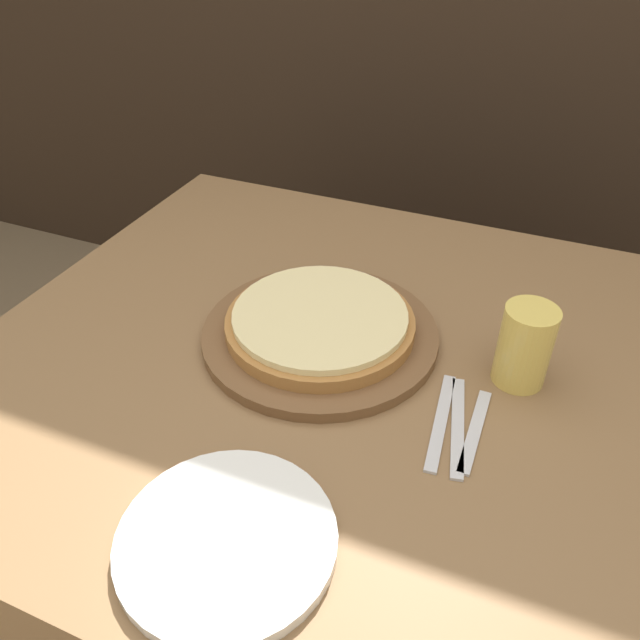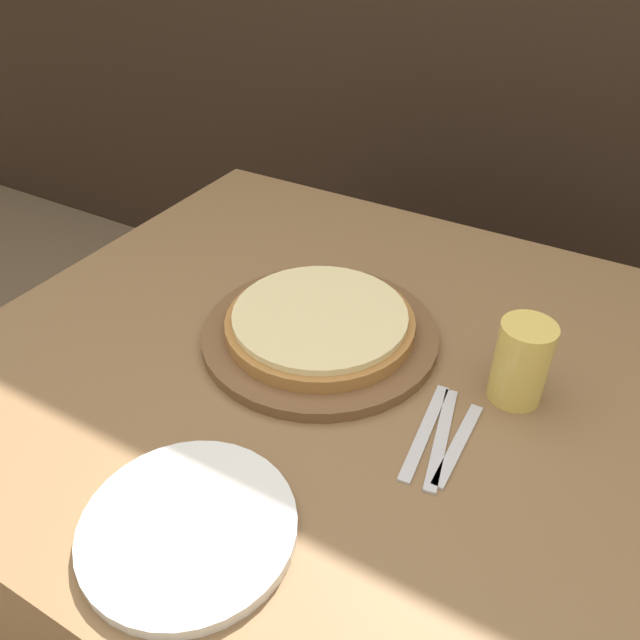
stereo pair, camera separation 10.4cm
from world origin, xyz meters
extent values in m
plane|color=#756047|center=(0.00, 0.00, 0.00)|extent=(12.00, 12.00, 0.00)
cube|color=olive|center=(0.00, 0.00, 0.36)|extent=(1.26, 1.09, 0.71)
cylinder|color=brown|center=(-0.08, 0.03, 0.72)|extent=(0.40, 0.40, 0.02)
cylinder|color=#A87038|center=(-0.08, 0.03, 0.75)|extent=(0.32, 0.32, 0.02)
cylinder|color=beige|center=(-0.08, 0.03, 0.76)|extent=(0.29, 0.29, 0.01)
cylinder|color=#E5C65B|center=(0.25, 0.05, 0.78)|extent=(0.08, 0.08, 0.13)
cylinder|color=white|center=(0.25, 0.05, 0.84)|extent=(0.08, 0.08, 0.02)
cylinder|color=white|center=(-0.03, -0.38, 0.72)|extent=(0.27, 0.27, 0.02)
cube|color=silver|center=(0.16, -0.09, 0.72)|extent=(0.04, 0.20, 0.00)
cube|color=silver|center=(0.19, -0.09, 0.72)|extent=(0.06, 0.20, 0.00)
cube|color=silver|center=(0.21, -0.09, 0.72)|extent=(0.02, 0.17, 0.00)
camera|label=1|loc=(0.25, -0.75, 1.38)|focal=35.00mm
camera|label=2|loc=(0.34, -0.70, 1.38)|focal=35.00mm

